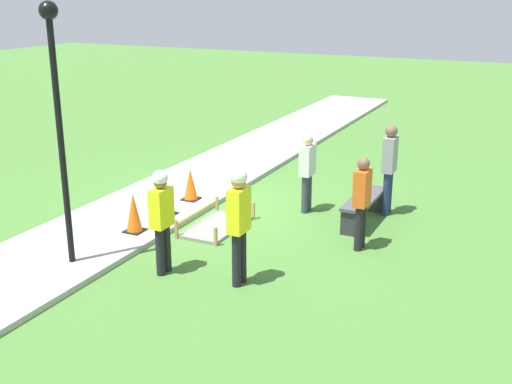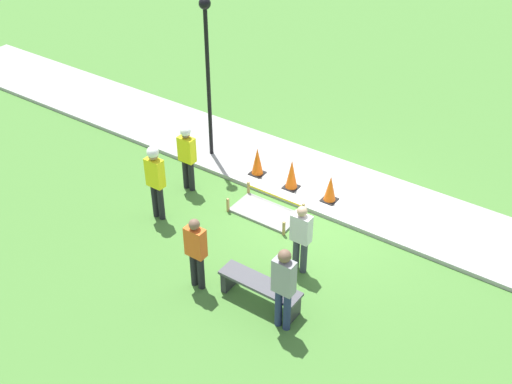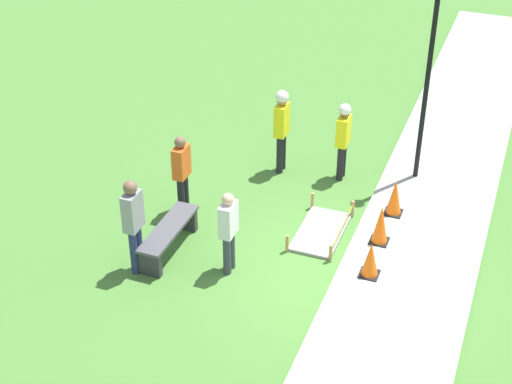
# 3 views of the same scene
# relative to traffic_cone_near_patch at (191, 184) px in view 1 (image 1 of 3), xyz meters

# --- Properties ---
(ground_plane) EXTENTS (60.00, 60.00, 0.00)m
(ground_plane) POSITION_rel_traffic_cone_near_patch_xyz_m (0.01, 0.55, -0.43)
(ground_plane) COLOR #477A33
(sidewalk) EXTENTS (28.00, 2.30, 0.10)m
(sidewalk) POSITION_rel_traffic_cone_near_patch_xyz_m (0.01, -0.60, -0.38)
(sidewalk) COLOR #9E9E99
(sidewalk) RESTS_ON ground_plane
(wet_concrete_patch) EXTENTS (1.57, 0.86, 0.35)m
(wet_concrete_patch) POSITION_rel_traffic_cone_near_patch_xyz_m (1.01, 1.17, -0.39)
(wet_concrete_patch) COLOR gray
(wet_concrete_patch) RESTS_ON ground_plane
(traffic_cone_near_patch) EXTENTS (0.34, 0.34, 0.66)m
(traffic_cone_near_patch) POSITION_rel_traffic_cone_near_patch_xyz_m (0.00, 0.00, 0.00)
(traffic_cone_near_patch) COLOR black
(traffic_cone_near_patch) RESTS_ON sidewalk
(traffic_cone_far_patch) EXTENTS (0.34, 0.34, 0.76)m
(traffic_cone_far_patch) POSITION_rel_traffic_cone_near_patch_xyz_m (1.01, 0.06, 0.05)
(traffic_cone_far_patch) COLOR black
(traffic_cone_far_patch) RESTS_ON sidewalk
(traffic_cone_sidewalk_edge) EXTENTS (0.34, 0.34, 0.73)m
(traffic_cone_sidewalk_edge) POSITION_rel_traffic_cone_near_patch_xyz_m (2.02, 0.03, 0.03)
(traffic_cone_sidewalk_edge) COLOR black
(traffic_cone_sidewalk_edge) RESTS_ON sidewalk
(park_bench) EXTENTS (1.67, 0.44, 0.52)m
(park_bench) POSITION_rel_traffic_cone_near_patch_xyz_m (-0.49, 3.57, -0.07)
(park_bench) COLOR #2D2D33
(park_bench) RESTS_ON ground_plane
(worker_supervisor) EXTENTS (0.40, 0.25, 1.70)m
(worker_supervisor) POSITION_rel_traffic_cone_near_patch_xyz_m (3.08, 1.37, 0.57)
(worker_supervisor) COLOR black
(worker_supervisor) RESTS_ON ground_plane
(worker_assistant) EXTENTS (0.40, 0.27, 1.85)m
(worker_assistant) POSITION_rel_traffic_cone_near_patch_xyz_m (2.92, 2.63, 0.69)
(worker_assistant) COLOR black
(worker_assistant) RESTS_ON ground_plane
(bystander_in_orange_shirt) EXTENTS (0.40, 0.22, 1.64)m
(bystander_in_orange_shirt) POSITION_rel_traffic_cone_near_patch_xyz_m (0.78, 3.89, 0.50)
(bystander_in_orange_shirt) COLOR black
(bystander_in_orange_shirt) RESTS_ON ground_plane
(bystander_in_gray_shirt) EXTENTS (0.40, 0.22, 1.59)m
(bystander_in_gray_shirt) POSITION_rel_traffic_cone_near_patch_xyz_m (-0.62, 2.35, 0.46)
(bystander_in_gray_shirt) COLOR #383D47
(bystander_in_gray_shirt) RESTS_ON ground_plane
(bystander_in_white_shirt) EXTENTS (0.40, 0.24, 1.82)m
(bystander_in_white_shirt) POSITION_rel_traffic_cone_near_patch_xyz_m (-1.18, 3.85, 0.61)
(bystander_in_white_shirt) COLOR navy
(bystander_in_white_shirt) RESTS_ON ground_plane
(lamppost_near) EXTENTS (0.28, 0.28, 4.07)m
(lamppost_near) POSITION_rel_traffic_cone_near_patch_xyz_m (3.55, -0.10, 2.32)
(lamppost_near) COLOR black
(lamppost_near) RESTS_ON sidewalk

